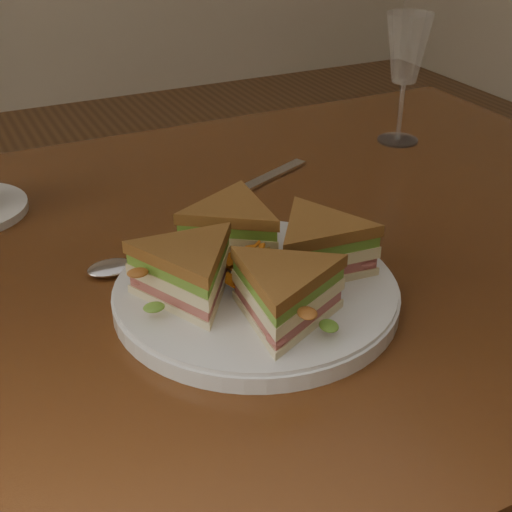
% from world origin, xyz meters
% --- Properties ---
extents(table, '(1.20, 0.80, 0.75)m').
position_xyz_m(table, '(0.00, 0.00, 0.65)').
color(table, '#3C1E0D').
rests_on(table, ground).
extents(plate, '(0.27, 0.27, 0.02)m').
position_xyz_m(plate, '(-0.00, -0.10, 0.76)').
color(plate, white).
rests_on(plate, table).
extents(sandwich_wedges, '(0.26, 0.26, 0.06)m').
position_xyz_m(sandwich_wedges, '(-0.00, -0.10, 0.80)').
color(sandwich_wedges, beige).
rests_on(sandwich_wedges, plate).
extents(crisps_mound, '(0.09, 0.09, 0.05)m').
position_xyz_m(crisps_mound, '(-0.00, -0.10, 0.79)').
color(crisps_mound, orange).
rests_on(crisps_mound, plate).
extents(spoon, '(0.18, 0.06, 0.01)m').
position_xyz_m(spoon, '(-0.09, 0.01, 0.75)').
color(spoon, silver).
rests_on(spoon, table).
extents(knife, '(0.20, 0.10, 0.00)m').
position_xyz_m(knife, '(0.10, 0.13, 0.75)').
color(knife, silver).
rests_on(knife, table).
extents(wine_glass, '(0.07, 0.07, 0.18)m').
position_xyz_m(wine_glass, '(0.38, 0.19, 0.88)').
color(wine_glass, white).
rests_on(wine_glass, table).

